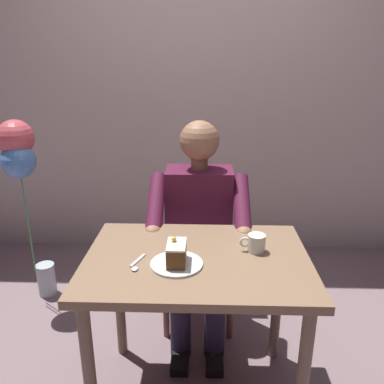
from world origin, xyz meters
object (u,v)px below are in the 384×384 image
chair (199,239)px  dessert_spoon (136,265)px  seated_person (199,230)px  coffee_cup (256,243)px  cake_slice (176,253)px  balloon_display (22,172)px  dining_table (197,279)px

chair → dessert_spoon: bearing=72.1°
seated_person → coffee_cup: size_ratio=11.07×
coffee_cup → dessert_spoon: (0.49, 0.14, -0.04)m
chair → dessert_spoon: (0.24, 0.74, 0.25)m
seated_person → coffee_cup: (-0.25, 0.43, 0.14)m
seated_person → cake_slice: 0.58m
coffee_cup → balloon_display: balloon_display is taller
dining_table → cake_slice: 0.19m
chair → cake_slice: bearing=83.8°
dining_table → dessert_spoon: dessert_spoon is taller
dining_table → balloon_display: size_ratio=0.79×
seated_person → cake_slice: size_ratio=9.71×
chair → cake_slice: 0.79m
coffee_cup → chair: bearing=-67.6°
dining_table → dessert_spoon: bearing=18.9°
dessert_spoon → balloon_display: (0.81, -0.82, 0.14)m
dining_table → coffee_cup: coffee_cup is taller
chair → balloon_display: bearing=-3.9°
seated_person → balloon_display: size_ratio=1.02×
cake_slice → balloon_display: balloon_display is taller
dining_table → seated_person: bearing=-90.0°
dining_table → balloon_display: bearing=-34.9°
chair → seated_person: bearing=90.0°
seated_person → cake_slice: seated_person is taller
coffee_cup → seated_person: bearing=-59.9°
seated_person → cake_slice: bearing=81.9°
seated_person → dessert_spoon: 0.63m
dining_table → chair: bearing=-90.0°
chair → dessert_spoon: chair is taller
seated_person → dessert_spoon: (0.24, 0.57, 0.11)m
coffee_cup → dessert_spoon: size_ratio=0.78×
dessert_spoon → chair: bearing=-107.9°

